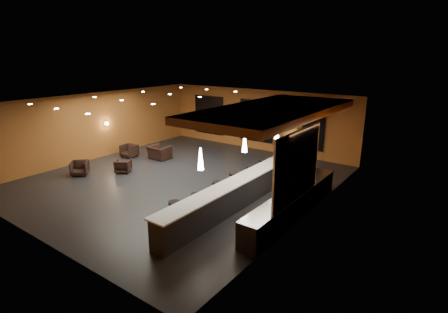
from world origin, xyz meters
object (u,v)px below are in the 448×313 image
Objects in this scene: staff_b at (305,168)px; bar_stool_4 at (234,180)px; pendant_0 at (201,159)px; staff_a at (283,168)px; column at (293,138)px; armchair_d at (159,152)px; staff_c at (302,171)px; bar_stool_1 at (175,210)px; pendant_1 at (245,143)px; bar_stool_2 at (196,200)px; pendant_2 at (277,131)px; bar_stool_3 at (217,189)px; bar_counter at (236,194)px; bar_stool_0 at (157,225)px; bar_stool_5 at (251,173)px; armchair_a at (80,168)px; armchair_b at (123,166)px; prep_counter at (292,205)px; armchair_c at (129,151)px; bar_stool_6 at (263,166)px.

staff_b is 3.17m from bar_stool_4.
staff_a is at bearing 83.35° from pendant_0.
column is at bearing 137.11° from staff_b.
staff_a reaches higher than armchair_d.
armchair_d is at bearing 165.07° from staff_c.
bar_stool_1 is at bearing -96.69° from column.
pendant_1 reaches higher than bar_stool_2.
pendant_2 is 3.67m from bar_stool_3.
bar_counter is 10.92× the size of bar_stool_0.
bar_stool_1 is (-0.82, -2.38, 0.04)m from bar_counter.
column reaches higher than armchair_d.
bar_stool_2 is at bearing -112.32° from staff_b.
bar_stool_5 is (-1.25, -0.40, -0.36)m from staff_a.
staff_a is at bearing -18.51° from armchair_a.
column is 4.23× the size of bar_stool_3.
bar_stool_1 is at bearing -85.28° from bar_stool_2.
bar_stool_3 is at bearing -117.00° from staff_b.
bar_stool_1 is 1.18m from bar_stool_2.
pendant_1 reaches higher than bar_counter.
bar_stool_4 is at bearing -95.75° from bar_stool_5.
staff_c is 1.87× the size of bar_stool_1.
column is 4.78× the size of bar_stool_0.
armchair_b is 0.63× the size of armchair_d.
pendant_1 is 0.82× the size of bar_stool_4.
bar_stool_5 is at bearing 148.02° from prep_counter.
pendant_1 reaches higher than armchair_c.
pendant_1 is 3.22m from staff_c.
bar_counter is 0.81m from bar_stool_3.
armchair_c is (-8.37, 3.94, -2.00)m from pendant_0.
staff_c is at bearing 44.13° from bar_stool_4.
pendant_1 is at bearing -133.16° from staff_c.
bar_stool_2 is at bearing -134.24° from staff_c.
staff_a is at bearing 17.81° from bar_stool_5.
pendant_1 is 0.44× the size of staff_c.
staff_b is 1.93× the size of bar_stool_6.
pendant_2 is at bearing 48.36° from bar_stool_5.
prep_counter is at bearing 55.30° from bar_stool_0.
bar_counter reaches higher than bar_stool_4.
armchair_b is 0.81× the size of bar_stool_5.
staff_c is 2.16× the size of bar_stool_0.
staff_c is 2.86m from bar_stool_4.
staff_c is 2.13× the size of armchair_a.
bar_stool_1 is at bearing -98.65° from pendant_2.
staff_b reaches higher than armchair_b.
bar_counter is 11.43× the size of pendant_2.
bar_counter is 11.43× the size of pendant_1.
staff_a is 2.55× the size of bar_stool_2.
armchair_b is (-8.56, -0.41, -0.11)m from prep_counter.
staff_c reaches higher than bar_stool_0.
armchair_c is at bearing 154.79° from pendant_0.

